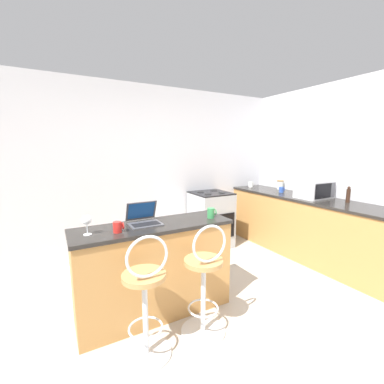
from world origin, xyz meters
TOP-DOWN VIEW (x-y plane):
  - ground_plane at (0.00, 0.00)m, footprint 20.00×20.00m
  - wall_back at (0.00, 2.40)m, footprint 12.00×0.06m
  - breakfast_bar at (-0.45, 0.77)m, footprint 1.52×0.49m
  - counter_right at (2.08, 0.94)m, footprint 0.67×2.90m
  - bar_stool_near at (-0.71, 0.27)m, footprint 0.40×0.40m
  - bar_stool_far at (-0.18, 0.27)m, footprint 0.40×0.40m
  - laptop at (-0.52, 0.85)m, footprint 0.30×0.28m
  - microwave at (2.10, 0.91)m, footprint 0.49×0.36m
  - stove_range at (1.04, 2.05)m, footprint 0.61×0.61m
  - mug_red at (-0.81, 0.70)m, footprint 0.09×0.07m
  - mug_white at (2.03, 2.20)m, footprint 0.10×0.08m
  - storage_jar at (2.31, 1.74)m, footprint 0.12×0.12m
  - wine_glass_tall at (-1.05, 0.75)m, footprint 0.08×0.08m
  - mug_blue at (2.07, 1.50)m, footprint 0.09×0.08m
  - mug_green at (0.16, 0.71)m, footprint 0.09×0.07m
  - pepper_mill at (2.22, 0.48)m, footprint 0.05×0.05m

SIDE VIEW (x-z plane):
  - ground_plane at x=0.00m, z-range 0.00..0.00m
  - stove_range at x=1.04m, z-range 0.00..0.93m
  - counter_right at x=2.08m, z-range 0.00..0.92m
  - breakfast_bar at x=-0.45m, z-range 0.00..0.92m
  - bar_stool_near at x=-0.71m, z-range -0.03..1.00m
  - bar_stool_far at x=-0.18m, z-range -0.03..1.00m
  - mug_blue at x=2.07m, z-range 0.92..1.02m
  - mug_red at x=-0.81m, z-range 0.92..1.02m
  - mug_white at x=2.03m, z-range 0.92..1.03m
  - mug_green at x=0.16m, z-range 0.92..1.03m
  - laptop at x=-0.52m, z-range 0.87..1.08m
  - storage_jar at x=2.31m, z-range 0.92..1.09m
  - pepper_mill at x=2.22m, z-range 0.92..1.14m
  - wine_glass_tall at x=-1.05m, z-range 0.96..1.13m
  - microwave at x=2.10m, z-range 0.92..1.19m
  - wall_back at x=0.00m, z-range 0.00..2.60m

